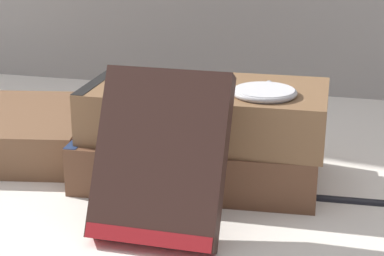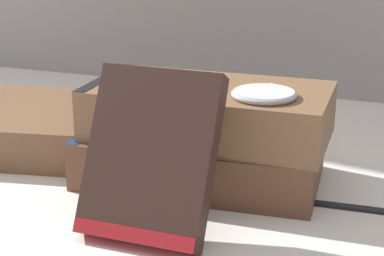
% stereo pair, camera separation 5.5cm
% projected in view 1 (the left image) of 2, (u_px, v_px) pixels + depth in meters
% --- Properties ---
extents(ground_plane, '(3.00, 3.00, 0.00)m').
position_uv_depth(ground_plane, '(206.00, 208.00, 0.58)').
color(ground_plane, silver).
extents(book_flat_bottom, '(0.24, 0.15, 0.05)m').
position_uv_depth(book_flat_bottom, '(193.00, 156.00, 0.63)').
color(book_flat_bottom, brown).
rests_on(book_flat_bottom, ground_plane).
extents(book_flat_top, '(0.23, 0.13, 0.05)m').
position_uv_depth(book_flat_top, '(201.00, 110.00, 0.62)').
color(book_flat_top, brown).
rests_on(book_flat_top, book_flat_bottom).
extents(book_leaning_front, '(0.10, 0.08, 0.13)m').
position_uv_depth(book_leaning_front, '(160.00, 163.00, 0.51)').
color(book_leaning_front, '#331E19').
rests_on(book_leaning_front, ground_plane).
extents(pocket_watch, '(0.06, 0.06, 0.01)m').
position_uv_depth(pocket_watch, '(264.00, 92.00, 0.58)').
color(pocket_watch, silver).
rests_on(pocket_watch, book_flat_top).
extents(fountain_pen, '(0.14, 0.02, 0.01)m').
position_uv_depth(fountain_pen, '(363.00, 199.00, 0.58)').
color(fountain_pen, black).
rests_on(fountain_pen, ground_plane).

